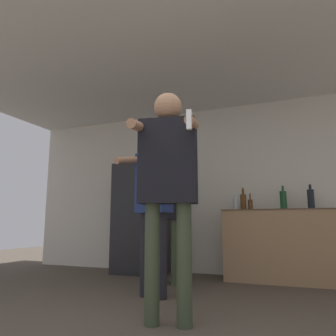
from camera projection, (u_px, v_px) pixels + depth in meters
name	position (u px, v px, depth m)	size (l,w,h in m)	color
wall_back	(230.00, 188.00, 4.98)	(7.00, 0.06, 2.55)	beige
ceiling_slab	(199.00, 63.00, 3.77)	(7.00, 3.58, 0.05)	silver
refrigerator	(141.00, 218.00, 5.08)	(0.75, 0.65, 1.66)	#262628
counter	(280.00, 245.00, 4.29)	(1.44, 0.62, 0.93)	#997551
bottle_amber_bourbon	(311.00, 199.00, 4.28)	(0.09, 0.09, 0.33)	black
bottle_clear_vodka	(243.00, 201.00, 4.60)	(0.08, 0.08, 0.33)	#563314
bottle_green_wine	(236.00, 204.00, 4.63)	(0.07, 0.07, 0.23)	silver
bottle_short_whiskey	(250.00, 204.00, 4.56)	(0.06, 0.06, 0.23)	#563314
bottle_tall_gin	(283.00, 200.00, 4.40)	(0.09, 0.09, 0.34)	#194723
person_woman_foreground	(168.00, 177.00, 2.57)	(0.55, 0.50, 1.80)	#38422D
person_man_side	(153.00, 197.00, 3.48)	(0.51, 0.59, 1.70)	black
person_spectator_back	(169.00, 211.00, 4.18)	(0.49, 0.46, 1.58)	#38422D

